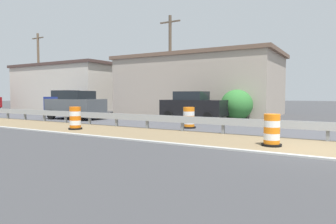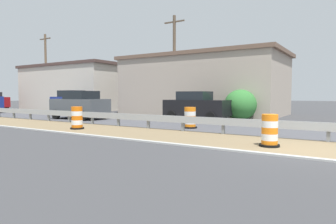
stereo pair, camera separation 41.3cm
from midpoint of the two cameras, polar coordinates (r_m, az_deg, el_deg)
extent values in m
plane|color=#3D3D3F|center=(10.15, 27.26, -6.70)|extent=(160.00, 160.00, 0.00)
cube|color=#7F6B4C|center=(10.73, 27.56, -6.16)|extent=(3.59, 120.00, 0.01)
cube|color=#4C4C51|center=(16.06, 29.26, -3.17)|extent=(7.18, 120.00, 0.00)
cube|color=#ADADA8|center=(8.88, 26.47, -8.06)|extent=(0.20, 120.00, 0.11)
cube|color=#999EA3|center=(12.18, 29.21, -2.53)|extent=(0.08, 50.17, 0.32)
cube|color=slate|center=(12.28, 29.20, -3.42)|extent=(0.12, 0.12, 0.70)
cube|color=slate|center=(12.55, 20.01, -3.06)|extent=(0.12, 0.12, 0.70)
cube|color=slate|center=(13.13, 11.43, -2.65)|extent=(0.12, 0.12, 0.70)
cube|color=slate|center=(13.98, 3.73, -2.23)|extent=(0.12, 0.12, 0.70)
cube|color=slate|center=(15.05, -2.98, -1.83)|extent=(0.12, 0.12, 0.70)
cube|color=slate|center=(16.29, -8.74, -1.47)|extent=(0.12, 0.12, 0.70)
cube|color=slate|center=(17.68, -13.63, -1.15)|extent=(0.12, 0.12, 0.70)
cube|color=slate|center=(19.17, -17.78, -0.87)|extent=(0.12, 0.12, 0.70)
cube|color=slate|center=(20.76, -21.32, -0.63)|extent=(0.12, 0.12, 0.70)
cube|color=slate|center=(22.41, -24.35, -0.42)|extent=(0.12, 0.12, 0.70)
cube|color=slate|center=(24.11, -26.95, -0.24)|extent=(0.12, 0.12, 0.70)
cylinder|color=orange|center=(10.45, 19.91, -5.66)|extent=(0.52, 0.52, 0.21)
cylinder|color=white|center=(10.42, 19.93, -4.50)|extent=(0.52, 0.52, 0.21)
cylinder|color=orange|center=(10.39, 19.95, -3.34)|extent=(0.52, 0.52, 0.21)
cylinder|color=white|center=(10.37, 19.98, -2.17)|extent=(0.52, 0.52, 0.21)
cylinder|color=orange|center=(10.35, 20.00, -1.00)|extent=(0.52, 0.52, 0.21)
cylinder|color=black|center=(10.46, 19.90, -6.02)|extent=(0.65, 0.65, 0.08)
cylinder|color=orange|center=(15.23, 5.01, -2.69)|extent=(0.58, 0.58, 0.21)
cylinder|color=white|center=(15.21, 5.01, -1.89)|extent=(0.58, 0.58, 0.21)
cylinder|color=orange|center=(15.19, 5.01, -1.09)|extent=(0.58, 0.58, 0.21)
cylinder|color=white|center=(15.18, 5.02, -0.28)|extent=(0.58, 0.58, 0.21)
cylinder|color=orange|center=(15.17, 5.02, 0.53)|extent=(0.58, 0.58, 0.21)
cylinder|color=black|center=(15.24, 5.00, -2.94)|extent=(0.72, 0.72, 0.08)
cylinder|color=orange|center=(15.39, -16.25, -2.74)|extent=(0.53, 0.53, 0.22)
cylinder|color=white|center=(15.36, -16.26, -1.91)|extent=(0.53, 0.53, 0.22)
cylinder|color=orange|center=(15.35, -16.28, -1.08)|extent=(0.53, 0.53, 0.22)
cylinder|color=white|center=(15.33, -16.29, -0.25)|extent=(0.53, 0.53, 0.22)
cylinder|color=orange|center=(15.32, -16.30, 0.58)|extent=(0.53, 0.53, 0.22)
cylinder|color=black|center=(15.39, -16.25, -3.00)|extent=(0.67, 0.67, 0.08)
cube|color=#4C5156|center=(21.72, -15.97, 0.98)|extent=(2.09, 4.10, 1.08)
cube|color=black|center=(21.59, -15.71, 3.15)|extent=(1.81, 1.92, 0.56)
cylinder|color=black|center=(22.10, -20.15, -0.46)|extent=(0.24, 0.65, 0.64)
cylinder|color=black|center=(23.37, -16.49, -0.19)|extent=(0.24, 0.65, 0.64)
cylinder|color=black|center=(20.12, -15.33, -0.73)|extent=(0.24, 0.65, 0.64)
cylinder|color=black|center=(21.51, -11.64, -0.42)|extent=(0.24, 0.65, 0.64)
cube|color=black|center=(19.82, 6.14, 0.82)|extent=(1.86, 4.27, 1.04)
cube|color=black|center=(19.88, 5.71, 3.13)|extent=(1.66, 1.97, 0.56)
cylinder|color=black|center=(20.12, 10.86, -0.67)|extent=(0.23, 0.64, 0.64)
cylinder|color=black|center=(18.44, 8.82, -1.01)|extent=(0.23, 0.64, 0.64)
cylinder|color=black|center=(21.29, 3.81, -0.40)|extent=(0.23, 0.64, 0.64)
cylinder|color=black|center=(19.71, 1.31, -0.69)|extent=(0.23, 0.64, 0.64)
cylinder|color=black|center=(32.14, -29.20, 0.45)|extent=(0.23, 0.64, 0.64)
cylinder|color=black|center=(38.10, -28.21, 0.86)|extent=(0.22, 0.64, 0.64)
cube|color=navy|center=(27.70, -17.39, 1.56)|extent=(1.88, 4.30, 1.20)
cube|color=black|center=(27.82, -17.64, 3.37)|extent=(1.62, 2.01, 0.56)
cylinder|color=black|center=(27.19, -14.14, 0.32)|extent=(0.25, 0.65, 0.64)
cylinder|color=black|center=(26.10, -16.98, 0.15)|extent=(0.25, 0.65, 0.64)
cylinder|color=black|center=(29.35, -17.72, 0.48)|extent=(0.25, 0.65, 0.64)
cylinder|color=black|center=(28.34, -20.47, 0.33)|extent=(0.25, 0.65, 0.64)
cube|color=#AD9E8E|center=(26.44, 7.09, 4.83)|extent=(7.17, 13.39, 4.80)
cube|color=brown|center=(26.63, 7.13, 10.32)|extent=(7.46, 13.93, 0.30)
cube|color=beige|center=(36.71, -16.59, 4.30)|extent=(6.97, 12.76, 4.82)
cube|color=#4C3833|center=(36.85, -16.66, 8.28)|extent=(7.25, 13.27, 0.30)
cylinder|color=brown|center=(24.00, 1.71, 8.77)|extent=(0.24, 0.24, 7.95)
cube|color=brown|center=(24.57, 1.72, 16.86)|extent=(0.12, 1.80, 0.10)
cylinder|color=brown|center=(35.93, -22.01, 7.05)|extent=(0.24, 0.24, 8.36)
cube|color=brown|center=(36.37, -22.14, 12.85)|extent=(0.12, 1.80, 0.10)
ellipsoid|color=#337533|center=(20.55, 14.23, 1.35)|extent=(2.14, 2.14, 2.05)
camera|label=1|loc=(0.21, -89.10, 0.05)|focal=31.87mm
camera|label=2|loc=(0.21, 90.90, -0.05)|focal=31.87mm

